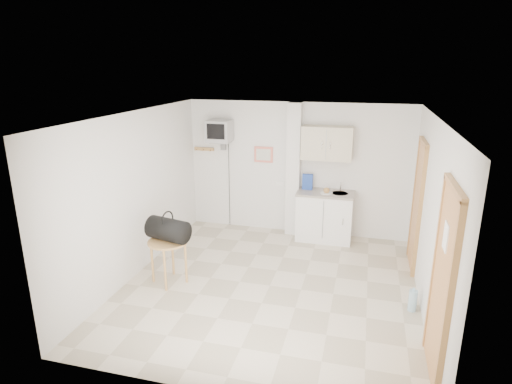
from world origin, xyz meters
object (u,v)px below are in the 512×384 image
(round_table, at_px, (168,247))
(water_bottle, at_px, (413,300))
(crt_television, at_px, (220,132))
(duffel_bag, at_px, (168,229))

(round_table, distance_m, water_bottle, 3.49)
(round_table, bearing_deg, crt_television, 89.21)
(crt_television, height_order, water_bottle, crt_television)
(water_bottle, bearing_deg, round_table, -178.27)
(duffel_bag, xyz_separation_m, water_bottle, (3.45, 0.09, -0.69))
(duffel_bag, height_order, water_bottle, duffel_bag)
(crt_television, xyz_separation_m, duffel_bag, (-0.02, -2.27, -1.09))
(crt_television, distance_m, water_bottle, 4.44)
(crt_television, bearing_deg, water_bottle, -32.53)
(crt_television, bearing_deg, duffel_bag, -90.57)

